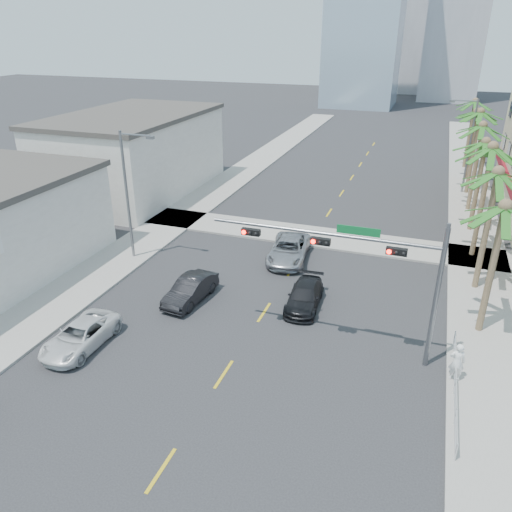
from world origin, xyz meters
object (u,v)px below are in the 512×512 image
at_px(car_parked_far, 80,336).
at_px(traffic_signal_mast, 368,262).
at_px(car_lane_center, 289,249).
at_px(car_lane_right, 305,296).
at_px(car_lane_left, 190,290).
at_px(pedestrian, 457,362).

bearing_deg(car_parked_far, traffic_signal_mast, 18.27).
distance_m(car_lane_center, car_lane_right, 6.49).
xyz_separation_m(car_lane_left, pedestrian, (14.92, -2.75, 0.40)).
height_order(car_parked_far, car_lane_center, car_lane_center).
xyz_separation_m(traffic_signal_mast, car_lane_right, (-3.78, 3.55, -4.41)).
distance_m(traffic_signal_mast, car_lane_left, 11.43).
relative_size(traffic_signal_mast, car_lane_right, 2.48).
bearing_deg(car_parked_far, pedestrian, 11.47).
xyz_separation_m(car_lane_left, car_lane_right, (6.62, 1.65, -0.07)).
distance_m(car_parked_far, car_lane_right, 12.57).
height_order(car_parked_far, car_lane_left, car_lane_left).
height_order(traffic_signal_mast, car_lane_right, traffic_signal_mast).
bearing_deg(car_lane_right, car_lane_left, -169.69).
bearing_deg(pedestrian, car_lane_center, -50.13).
xyz_separation_m(car_lane_left, car_lane_center, (3.94, 7.57, 0.05)).
bearing_deg(car_lane_left, car_lane_center, 67.99).
relative_size(car_lane_left, car_lane_right, 0.98).
height_order(traffic_signal_mast, car_lane_left, traffic_signal_mast).
bearing_deg(car_lane_center, pedestrian, -49.70).
bearing_deg(car_lane_center, car_parked_far, -123.80).
relative_size(traffic_signal_mast, car_parked_far, 2.35).
bearing_deg(traffic_signal_mast, pedestrian, -10.73).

